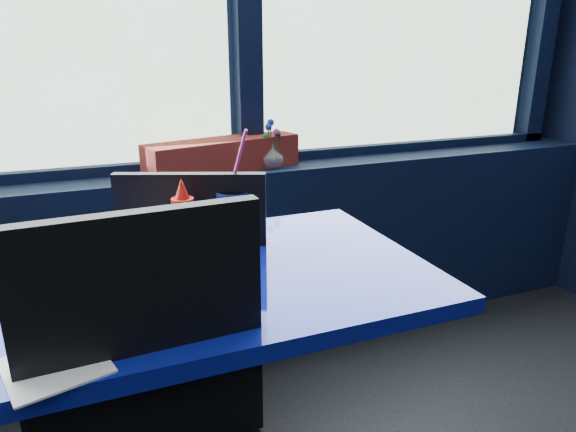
# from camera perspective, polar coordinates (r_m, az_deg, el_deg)

# --- Properties ---
(window_sill) EXTENTS (5.00, 0.26, 0.80)m
(window_sill) POSITION_cam_1_polar(r_m,az_deg,el_deg) (2.18, -23.25, -6.93)
(window_sill) COLOR black
(window_sill) RESTS_ON ground
(near_table) EXTENTS (1.20, 0.70, 0.75)m
(near_table) POSITION_cam_1_polar(r_m,az_deg,el_deg) (1.34, -11.16, -13.79)
(near_table) COLOR black
(near_table) RESTS_ON ground
(chair_near_back) EXTENTS (0.56, 0.56, 0.95)m
(chair_near_back) POSITION_cam_1_polar(r_m,az_deg,el_deg) (1.63, -12.47, -8.56)
(chair_near_back) COLOR black
(chair_near_back) RESTS_ON ground
(planter_box) EXTENTS (0.65, 0.31, 0.13)m
(planter_box) POSITION_cam_1_polar(r_m,az_deg,el_deg) (2.08, -7.17, 6.75)
(planter_box) COLOR maroon
(planter_box) RESTS_ON window_sill
(flower_vase) EXTENTS (0.11, 0.12, 0.20)m
(flower_vase) POSITION_cam_1_polar(r_m,az_deg,el_deg) (2.12, -1.77, 6.97)
(flower_vase) COLOR silver
(flower_vase) RESTS_ON window_sill
(food_basket) EXTENTS (0.28, 0.28, 0.10)m
(food_basket) POSITION_cam_1_polar(r_m,az_deg,el_deg) (1.23, -14.26, -5.74)
(food_basket) COLOR red
(food_basket) RESTS_ON near_table
(ketchup_bottle) EXTENTS (0.06, 0.06, 0.21)m
(ketchup_bottle) POSITION_cam_1_polar(r_m,az_deg,el_deg) (1.34, -11.49, -0.83)
(ketchup_bottle) COLOR red
(ketchup_bottle) RESTS_ON near_table
(soda_cup) EXTENTS (0.10, 0.10, 0.32)m
(soda_cup) POSITION_cam_1_polar(r_m,az_deg,el_deg) (1.42, -6.08, 0.01)
(soda_cup) COLOR navy
(soda_cup) RESTS_ON near_table
(napkin) EXTENTS (0.20, 0.20, 0.00)m
(napkin) POSITION_cam_1_polar(r_m,az_deg,el_deg) (1.00, -24.40, -14.92)
(napkin) COLOR white
(napkin) RESTS_ON near_table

